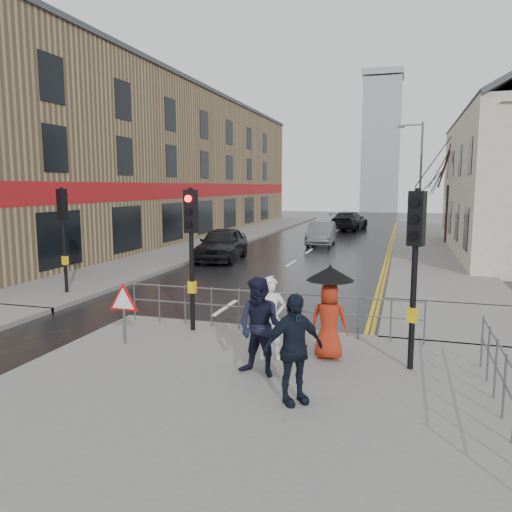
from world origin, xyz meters
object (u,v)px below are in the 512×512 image
Objects in this scene: pedestrian_a at (271,318)px; car_parked at (222,244)px; pedestrian_with_umbrella at (329,306)px; pedestrian_b at (260,327)px; pedestrian_d at (293,349)px; car_mid at (321,233)px.

pedestrian_a is 0.36× the size of car_parked.
pedestrian_b is at bearing -130.30° from pedestrian_with_umbrella.
car_mid is (-3.23, 22.83, -0.33)m from pedestrian_d.
pedestrian_d is at bearing -37.68° from pedestrian_b.
pedestrian_b reaches higher than car_parked.
pedestrian_a is 14.50m from car_parked.
pedestrian_d is at bearing -89.66° from pedestrian_a.
pedestrian_d is 0.38× the size of car_parked.
pedestrian_a reaches higher than car_mid.
car_parked is (-7.08, 12.86, -0.42)m from pedestrian_with_umbrella.
car_parked is at bearing 124.97° from pedestrian_b.
pedestrian_a is 2.07m from pedestrian_d.
pedestrian_with_umbrella is at bearing -83.23° from car_mid.
pedestrian_d is at bearing -84.76° from car_mid.
car_parked is at bearing 89.85° from pedestrian_a.
pedestrian_a is 21.09m from car_mid.
pedestrian_with_umbrella is 14.68m from car_parked.
car_parked is (-5.97, 13.21, -0.17)m from pedestrian_a.
pedestrian_a reaches higher than car_parked.
car_mid is at bearing 72.00° from pedestrian_a.
pedestrian_d is 0.42× the size of car_mid.
pedestrian_b is 1.27m from pedestrian_d.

